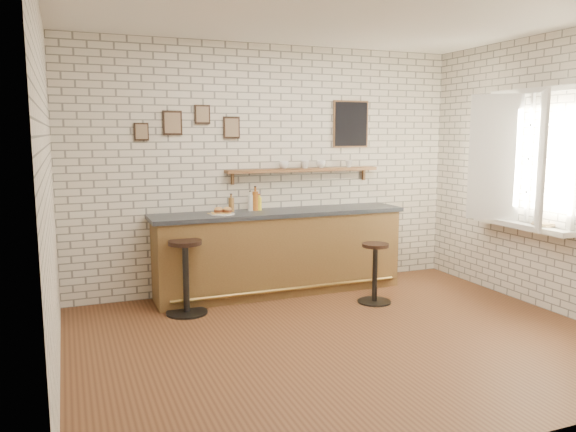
% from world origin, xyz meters
% --- Properties ---
extents(ground, '(5.00, 5.00, 0.00)m').
position_xyz_m(ground, '(0.00, 0.00, 0.00)').
color(ground, brown).
rests_on(ground, ground).
extents(bar_counter, '(3.10, 0.65, 1.01)m').
position_xyz_m(bar_counter, '(0.00, 1.70, 0.51)').
color(bar_counter, brown).
rests_on(bar_counter, ground).
extents(sandwich_plate, '(0.28, 0.28, 0.01)m').
position_xyz_m(sandwich_plate, '(-0.72, 1.66, 1.02)').
color(sandwich_plate, white).
rests_on(sandwich_plate, bar_counter).
extents(ciabatta_sandwich, '(0.22, 0.15, 0.07)m').
position_xyz_m(ciabatta_sandwich, '(-0.71, 1.66, 1.06)').
color(ciabatta_sandwich, tan).
rests_on(ciabatta_sandwich, sandwich_plate).
extents(potato_chips, '(0.27, 0.18, 0.00)m').
position_xyz_m(potato_chips, '(-0.73, 1.65, 1.02)').
color(potato_chips, '#E7B951').
rests_on(potato_chips, sandwich_plate).
extents(bitters_bottle_brown, '(0.07, 0.07, 0.22)m').
position_xyz_m(bitters_bottle_brown, '(-0.56, 1.83, 1.10)').
color(bitters_bottle_brown, brown).
rests_on(bitters_bottle_brown, bar_counter).
extents(bitters_bottle_white, '(0.06, 0.06, 0.24)m').
position_xyz_m(bitters_bottle_white, '(-0.32, 1.83, 1.11)').
color(bitters_bottle_white, silver).
rests_on(bitters_bottle_white, bar_counter).
extents(bitters_bottle_amber, '(0.07, 0.07, 0.30)m').
position_xyz_m(bitters_bottle_amber, '(-0.26, 1.83, 1.13)').
color(bitters_bottle_amber, '#9C5319').
rests_on(bitters_bottle_amber, bar_counter).
extents(condiment_bottle_yellow, '(0.06, 0.06, 0.20)m').
position_xyz_m(condiment_bottle_yellow, '(-0.21, 1.83, 1.09)').
color(condiment_bottle_yellow, yellow).
rests_on(condiment_bottle_yellow, bar_counter).
extents(bar_stool_left, '(0.45, 0.45, 0.81)m').
position_xyz_m(bar_stool_left, '(-1.23, 1.30, 0.43)').
color(bar_stool_left, black).
rests_on(bar_stool_left, ground).
extents(bar_stool_right, '(0.38, 0.38, 0.69)m').
position_xyz_m(bar_stool_right, '(0.87, 0.90, 0.37)').
color(bar_stool_right, black).
rests_on(bar_stool_right, ground).
extents(wall_shelf, '(2.00, 0.18, 0.18)m').
position_xyz_m(wall_shelf, '(0.40, 1.90, 1.48)').
color(wall_shelf, brown).
rests_on(wall_shelf, ground).
extents(shelf_cup_a, '(0.16, 0.16, 0.09)m').
position_xyz_m(shelf_cup_a, '(0.14, 1.90, 1.55)').
color(shelf_cup_a, white).
rests_on(shelf_cup_a, wall_shelf).
extents(shelf_cup_b, '(0.15, 0.15, 0.10)m').
position_xyz_m(shelf_cup_b, '(0.42, 1.90, 1.55)').
color(shelf_cup_b, white).
rests_on(shelf_cup_b, wall_shelf).
extents(shelf_cup_c, '(0.16, 0.16, 0.09)m').
position_xyz_m(shelf_cup_c, '(0.65, 1.90, 1.55)').
color(shelf_cup_c, white).
rests_on(shelf_cup_c, wall_shelf).
extents(shelf_cup_d, '(0.11, 0.11, 0.09)m').
position_xyz_m(shelf_cup_d, '(1.04, 1.90, 1.54)').
color(shelf_cup_d, white).
rests_on(shelf_cup_d, wall_shelf).
extents(back_wall_decor, '(2.96, 0.02, 0.56)m').
position_xyz_m(back_wall_decor, '(0.23, 1.98, 2.05)').
color(back_wall_decor, black).
rests_on(back_wall_decor, ground).
extents(window_sill, '(0.20, 1.35, 0.06)m').
position_xyz_m(window_sill, '(2.40, 0.30, 0.90)').
color(window_sill, white).
rests_on(window_sill, ground).
extents(casement_window, '(0.40, 1.30, 1.56)m').
position_xyz_m(casement_window, '(2.36, 0.30, 1.65)').
color(casement_window, white).
rests_on(casement_window, ground).
extents(book_lower, '(0.19, 0.24, 0.02)m').
position_xyz_m(book_lower, '(2.38, 0.03, 0.94)').
color(book_lower, tan).
rests_on(book_lower, window_sill).
extents(book_upper, '(0.18, 0.23, 0.02)m').
position_xyz_m(book_upper, '(2.38, 0.04, 0.96)').
color(book_upper, tan).
rests_on(book_upper, book_lower).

